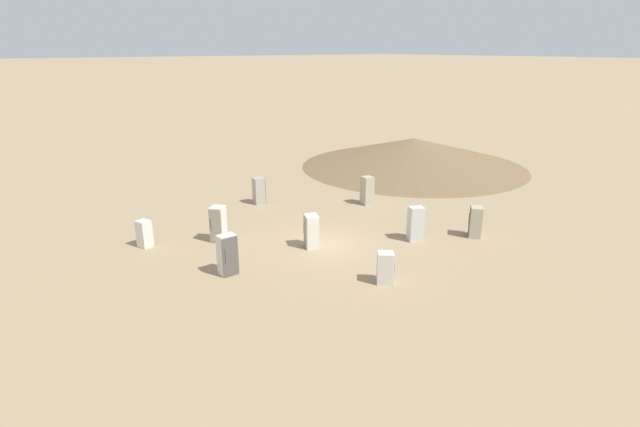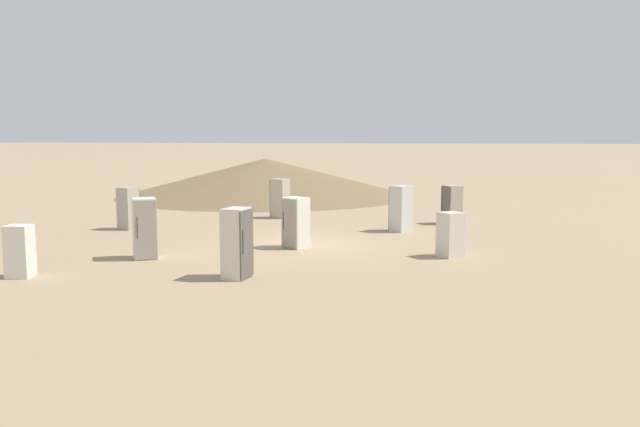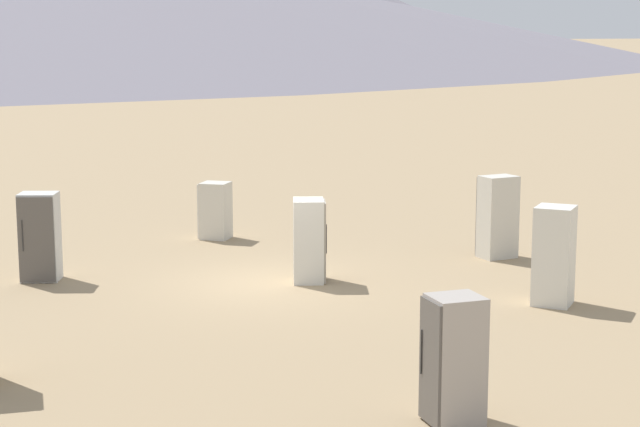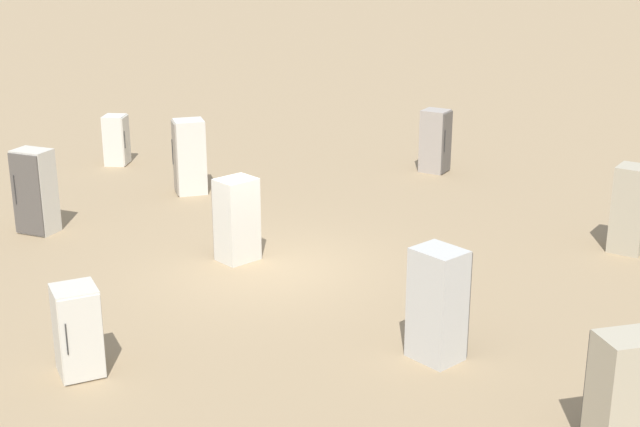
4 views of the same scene
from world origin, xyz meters
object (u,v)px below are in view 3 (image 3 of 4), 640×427
(discarded_fridge_1, at_px, (215,211))
(discarded_fridge_3, at_px, (309,241))
(discarded_fridge_2, at_px, (497,217))
(discarded_fridge_6, at_px, (453,360))
(discarded_fridge_5, at_px, (554,256))
(discarded_fridge_7, at_px, (40,237))

(discarded_fridge_1, xyz_separation_m, discarded_fridge_3, (0.09, -5.23, 0.15))
(discarded_fridge_2, xyz_separation_m, discarded_fridge_6, (-6.71, -8.38, -0.08))
(discarded_fridge_1, distance_m, discarded_fridge_3, 5.24)
(discarded_fridge_1, height_order, discarded_fridge_5, discarded_fridge_5)
(discarded_fridge_2, xyz_separation_m, discarded_fridge_5, (-1.54, -3.98, 0.00))
(discarded_fridge_1, distance_m, discarded_fridge_6, 13.48)
(discarded_fridge_1, relative_size, discarded_fridge_7, 0.77)
(discarded_fridge_5, xyz_separation_m, discarded_fridge_7, (-8.31, 6.31, -0.02))
(discarded_fridge_7, bearing_deg, discarded_fridge_2, -168.12)
(discarded_fridge_5, relative_size, discarded_fridge_6, 1.09)
(discarded_fridge_5, height_order, discarded_fridge_6, discarded_fridge_5)
(discarded_fridge_3, bearing_deg, discarded_fridge_7, -93.08)
(discarded_fridge_3, height_order, discarded_fridge_6, discarded_fridge_6)
(discarded_fridge_1, height_order, discarded_fridge_2, discarded_fridge_2)
(discarded_fridge_3, relative_size, discarded_fridge_6, 1.00)
(discarded_fridge_2, relative_size, discarded_fridge_7, 1.03)
(discarded_fridge_7, bearing_deg, discarded_fridge_3, 177.70)
(discarded_fridge_1, relative_size, discarded_fridge_6, 0.82)
(discarded_fridge_6, bearing_deg, discarded_fridge_1, -0.25)
(discarded_fridge_1, bearing_deg, discarded_fridge_7, 159.73)
(discarded_fridge_2, height_order, discarded_fridge_5, discarded_fridge_5)
(discarded_fridge_3, distance_m, discarded_fridge_6, 8.33)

